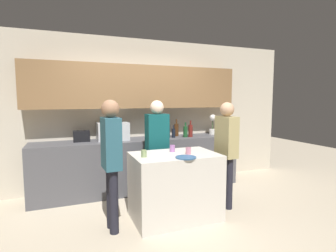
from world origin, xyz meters
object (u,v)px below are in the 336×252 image
object	(u,v)px
bottle_1	(174,133)
person_left	(226,146)
potted_plant	(213,124)
bottle_2	(176,130)
bottle_0	(168,131)
bottle_3	(185,131)
toaster	(81,136)
microwave	(113,131)
bottle_4	(191,131)
person_right	(157,142)
plate_on_island	(186,157)
cup_0	(144,154)
person_center	(111,154)
cup_2	(188,151)
cup_1	(172,148)

from	to	relation	value
bottle_1	person_left	xyz separation A→B (m)	(0.37, -1.14, -0.08)
potted_plant	bottle_2	xyz separation A→B (m)	(-0.77, 0.03, -0.07)
bottle_0	bottle_3	distance (m)	0.33
toaster	bottle_3	bearing A→B (deg)	-5.09
microwave	bottle_1	xyz separation A→B (m)	(1.08, -0.12, -0.06)
bottle_4	person_right	distance (m)	0.99
toaster	person_left	distance (m)	2.33
person_left	toaster	bearing A→B (deg)	53.21
bottle_3	plate_on_island	xyz separation A→B (m)	(-0.67, -1.44, -0.13)
cup_0	person_center	size ratio (longest dim) A/B	0.06
person_center	plate_on_island	bearing A→B (deg)	72.29
bottle_3	person_left	distance (m)	1.12
bottle_4	cup_2	distance (m)	1.40
potted_plant	plate_on_island	world-z (taller)	potted_plant
bottle_4	person_left	xyz separation A→B (m)	(0.04, -1.10, -0.11)
microwave	bottle_1	size ratio (longest dim) A/B	2.34
potted_plant	bottle_1	bearing A→B (deg)	-172.02
bottle_3	person_left	bearing A→B (deg)	-82.42
bottle_0	person_center	bearing A→B (deg)	-133.86
person_left	person_right	bearing A→B (deg)	52.74
cup_0	toaster	bearing A→B (deg)	116.29
bottle_4	bottle_2	bearing A→B (deg)	136.09
person_center	person_left	bearing A→B (deg)	90.39
bottle_2	person_center	xyz separation A→B (m)	(-1.45, -1.40, -0.09)
bottle_4	person_right	xyz separation A→B (m)	(-0.83, -0.53, -0.09)
cup_2	potted_plant	bearing A→B (deg)	49.21
bottle_0	bottle_2	bearing A→B (deg)	30.34
potted_plant	person_left	size ratio (longest dim) A/B	0.25
potted_plant	bottle_3	world-z (taller)	potted_plant
bottle_1	plate_on_island	distance (m)	1.54
bottle_3	cup_2	bearing A→B (deg)	-113.43
bottle_2	bottle_3	distance (m)	0.22
bottle_1	person_right	world-z (taller)	person_right
bottle_2	plate_on_island	xyz separation A→B (m)	(-0.57, -1.63, -0.15)
bottle_4	plate_on_island	bearing A→B (deg)	-118.18
bottle_1	plate_on_island	bearing A→B (deg)	-106.79
bottle_0	person_left	xyz separation A→B (m)	(0.47, -1.16, -0.12)
bottle_3	person_right	distance (m)	0.90
bottle_3	person_right	bearing A→B (deg)	-144.26
microwave	bottle_4	size ratio (longest dim) A/B	1.69
bottle_1	bottle_0	bearing A→B (deg)	166.90
toaster	bottle_3	size ratio (longest dim) A/B	0.94
bottle_2	cup_2	world-z (taller)	bottle_2
potted_plant	bottle_2	world-z (taller)	potted_plant
potted_plant	plate_on_island	bearing A→B (deg)	-129.93
plate_on_island	cup_1	bearing A→B (deg)	91.40
cup_1	person_left	xyz separation A→B (m)	(0.82, -0.09, -0.01)
bottle_2	person_center	size ratio (longest dim) A/B	0.20
bottle_1	plate_on_island	xyz separation A→B (m)	(-0.44, -1.47, -0.11)
potted_plant	bottle_0	world-z (taller)	potted_plant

